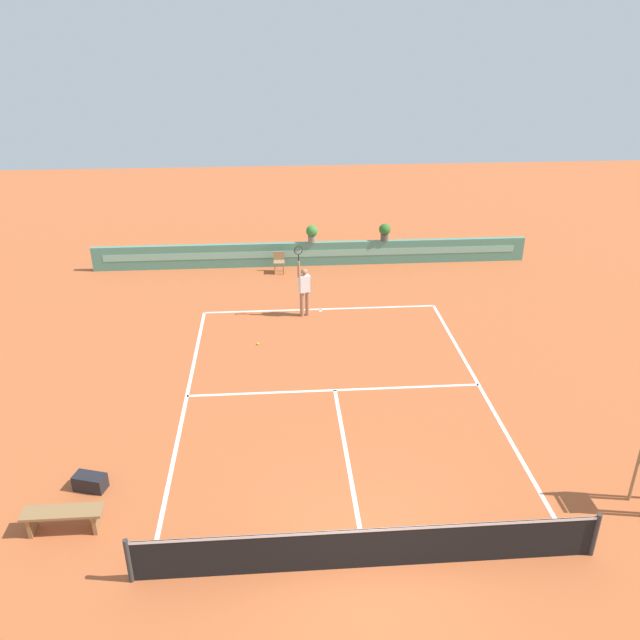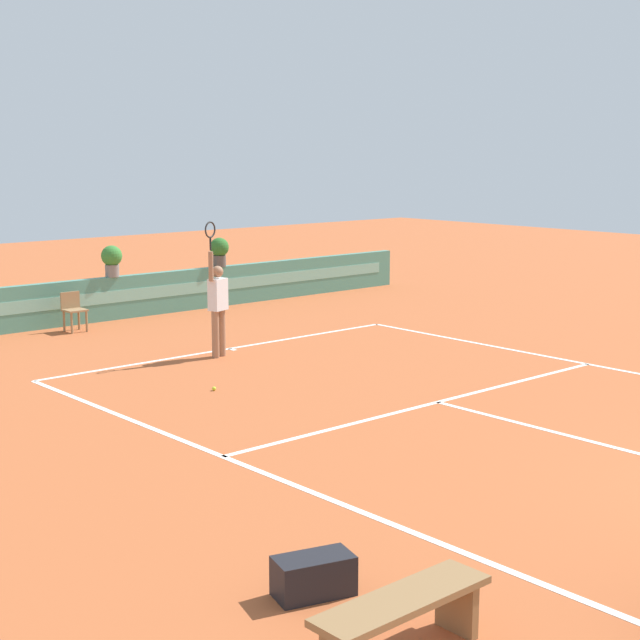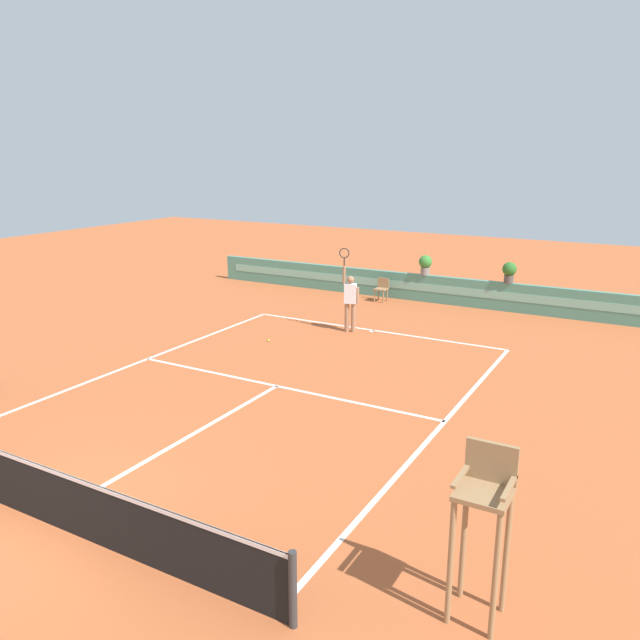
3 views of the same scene
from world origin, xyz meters
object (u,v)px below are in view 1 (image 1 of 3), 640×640
object	(u,v)px
tennis_ball_near_baseline	(258,344)
bench_courtside	(63,516)
gear_bag	(90,482)
potted_plant_right	(385,231)
tennis_player	(304,288)
ball_kid_chair	(279,261)
potted_plant_centre	(312,233)

from	to	relation	value
tennis_ball_near_baseline	bench_courtside	bearing A→B (deg)	-115.79
bench_courtside	gear_bag	world-z (taller)	bench_courtside
gear_bag	potted_plant_right	world-z (taller)	potted_plant_right
gear_bag	tennis_player	bearing A→B (deg)	59.16
bench_courtside	tennis_ball_near_baseline	bearing A→B (deg)	64.21
tennis_ball_near_baseline	potted_plant_right	distance (m)	8.88
ball_kid_chair	bench_courtside	world-z (taller)	ball_kid_chair
bench_courtside	gear_bag	xyz separation A→B (m)	(0.20, 1.27, -0.20)
ball_kid_chair	potted_plant_right	size ratio (longest dim) A/B	1.17
tennis_player	ball_kid_chair	bearing A→B (deg)	100.82
ball_kid_chair	bench_courtside	bearing A→B (deg)	-107.91
tennis_player	potted_plant_centre	size ratio (longest dim) A/B	3.57
bench_courtside	potted_plant_right	size ratio (longest dim) A/B	2.21
ball_kid_chair	tennis_player	bearing A→B (deg)	-79.18
potted_plant_centre	potted_plant_right	world-z (taller)	same
bench_courtside	potted_plant_centre	xyz separation A→B (m)	(5.99, 14.97, 1.04)
potted_plant_centre	potted_plant_right	size ratio (longest dim) A/B	1.00
ball_kid_chair	tennis_player	distance (m)	4.36
ball_kid_chair	bench_courtside	size ratio (longest dim) A/B	0.53
tennis_player	potted_plant_right	bearing A→B (deg)	54.10
potted_plant_centre	potted_plant_right	bearing A→B (deg)	0.00
tennis_player	tennis_ball_near_baseline	world-z (taller)	tennis_player
gear_bag	potted_plant_right	distance (m)	16.34
bench_courtside	potted_plant_right	world-z (taller)	potted_plant_right
gear_bag	tennis_ball_near_baseline	world-z (taller)	gear_bag
potted_plant_centre	potted_plant_right	xyz separation A→B (m)	(3.03, 0.00, 0.00)
ball_kid_chair	tennis_player	world-z (taller)	tennis_player
gear_bag	potted_plant_centre	world-z (taller)	potted_plant_centre
bench_courtside	gear_bag	distance (m)	1.30
ball_kid_chair	tennis_ball_near_baseline	world-z (taller)	ball_kid_chair
bench_courtside	gear_bag	size ratio (longest dim) A/B	2.29
ball_kid_chair	tennis_player	size ratio (longest dim) A/B	0.33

